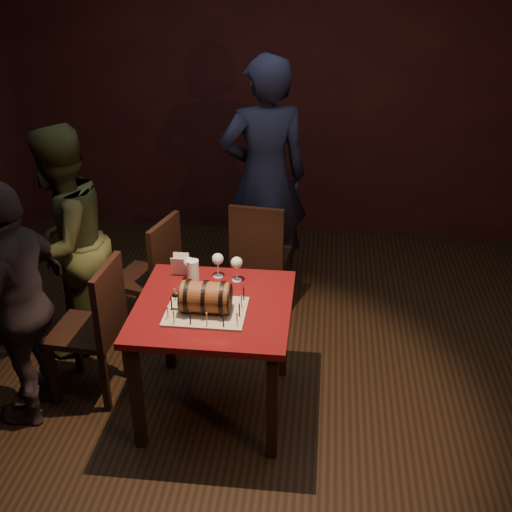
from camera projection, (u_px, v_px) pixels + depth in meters
name	position (u px, v px, depth m)	size (l,w,h in m)	color
room_shell	(247.00, 188.00, 3.55)	(5.04, 5.04, 2.80)	black
pub_table	(214.00, 320.00, 3.74)	(0.90, 0.90, 0.75)	#470B0F
cake_board	(206.00, 311.00, 3.61)	(0.45, 0.35, 0.01)	#A49D84
barrel_cake	(205.00, 297.00, 3.57)	(0.33, 0.19, 0.19)	brown
birthday_candles	(206.00, 304.00, 3.59)	(0.40, 0.30, 0.09)	#EFDF8F
wine_glass_left	(189.00, 264.00, 3.89)	(0.07, 0.07, 0.16)	silver
wine_glass_mid	(218.00, 260.00, 3.93)	(0.07, 0.07, 0.16)	silver
wine_glass_right	(237.00, 264.00, 3.89)	(0.07, 0.07, 0.16)	silver
pint_of_ale	(193.00, 272.00, 3.89)	(0.07, 0.07, 0.15)	silver
menu_card	(180.00, 265.00, 3.98)	(0.10, 0.05, 0.13)	white
chair_back	(259.00, 253.00, 4.78)	(0.44, 0.44, 0.93)	black
chair_left_rear	(154.00, 272.00, 4.51)	(0.49, 0.49, 0.93)	black
chair_left_front	(97.00, 323.00, 3.93)	(0.43, 0.43, 0.93)	black
person_back	(265.00, 179.00, 4.96)	(0.69, 0.45, 1.90)	#1B1F36
person_left_rear	(64.00, 244.00, 4.28)	(0.78, 0.61, 1.61)	#33391C
person_left_front	(20.00, 305.00, 3.67)	(0.89, 0.37, 1.52)	black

